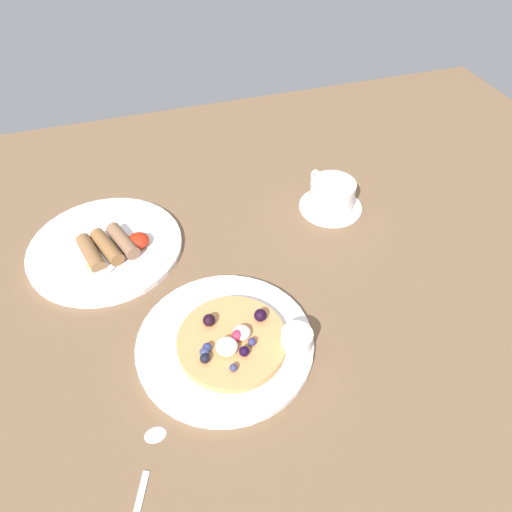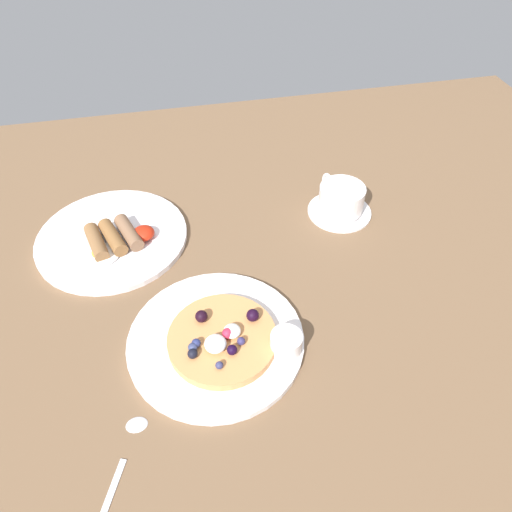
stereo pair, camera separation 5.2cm
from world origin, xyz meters
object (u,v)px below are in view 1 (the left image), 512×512
breakfast_plate (105,247)px  pancake_plate (225,343)px  coffee_cup (332,193)px  teaspoon (149,460)px  syrup_ramekin (297,340)px  coffee_saucer (330,206)px

breakfast_plate → pancake_plate: bearing=-60.0°
pancake_plate → coffee_cup: 37.44cm
coffee_cup → teaspoon: bearing=-136.9°
pancake_plate → teaspoon: pancake_plate is taller
breakfast_plate → teaspoon: bearing=-87.4°
syrup_ramekin → teaspoon: (-22.78, -9.42, -2.55)cm
coffee_cup → pancake_plate: bearing=-138.2°
coffee_saucer → teaspoon: size_ratio=0.88×
teaspoon → breakfast_plate: bearing=92.6°
pancake_plate → teaspoon: bearing=-134.3°
coffee_cup → teaspoon: size_ratio=0.82×
syrup_ramekin → teaspoon: size_ratio=0.33×
pancake_plate → teaspoon: 18.96cm
breakfast_plate → coffee_saucer: 42.88cm
coffee_cup → teaspoon: 56.35cm
pancake_plate → breakfast_plate: size_ratio=0.97×
syrup_ramekin → coffee_cup: (18.29, 29.04, 0.67)cm
breakfast_plate → teaspoon: breakfast_plate is taller
syrup_ramekin → coffee_saucer: size_ratio=0.37×
pancake_plate → teaspoon: size_ratio=1.89×
syrup_ramekin → coffee_cup: coffee_cup is taller
syrup_ramekin → pancake_plate: bearing=156.5°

